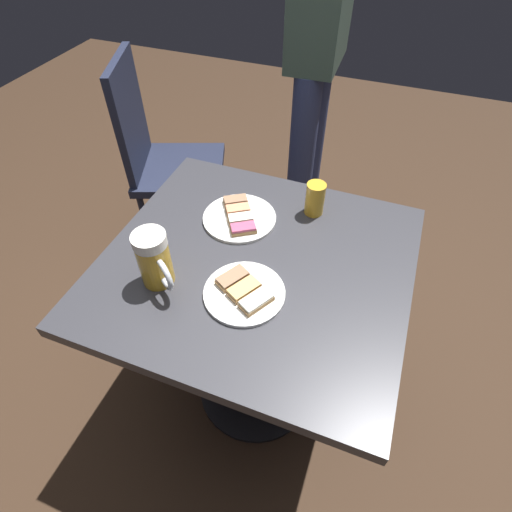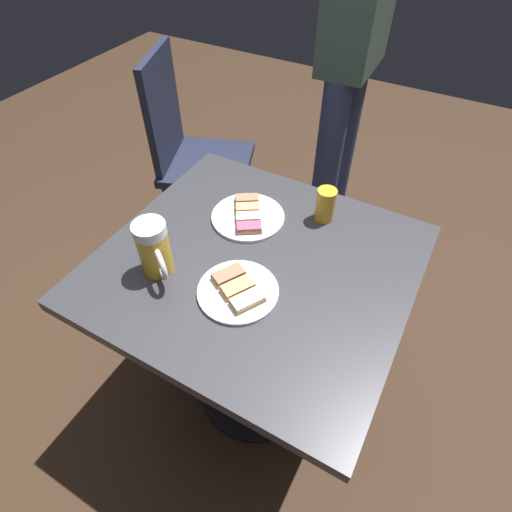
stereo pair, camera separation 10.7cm
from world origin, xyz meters
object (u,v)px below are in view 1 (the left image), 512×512
beer_mug (155,260)px  beer_glass_small (315,199)px  plate_far (244,292)px  cafe_chair (162,155)px  plate_near (239,217)px  patron_standing (318,38)px

beer_mug → beer_glass_small: bearing=-36.4°
plate_far → cafe_chair: (0.72, 0.68, -0.20)m
plate_near → cafe_chair: 0.76m
plate_near → beer_mug: (-0.29, 0.10, 0.07)m
cafe_chair → patron_standing: 0.79m
plate_far → patron_standing: 1.04m
plate_far → beer_mug: bearing=99.2°
plate_far → beer_glass_small: size_ratio=2.01×
plate_near → beer_mug: bearing=161.0°
plate_near → plate_far: bearing=-155.2°
plate_far → patron_standing: (1.00, 0.11, 0.26)m
plate_near → cafe_chair: (0.46, 0.56, -0.20)m
plate_far → patron_standing: patron_standing is taller
cafe_chair → plate_far: bearing=22.6°
beer_mug → plate_far: bearing=-80.8°
plate_far → beer_mug: 0.23m
cafe_chair → patron_standing: (0.28, -0.58, 0.45)m
beer_glass_small → plate_far: bearing=168.1°
beer_mug → beer_glass_small: 0.50m
plate_near → beer_glass_small: (0.11, -0.20, 0.04)m
plate_far → cafe_chair: cafe_chair is taller
plate_far → patron_standing: bearing=6.0°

